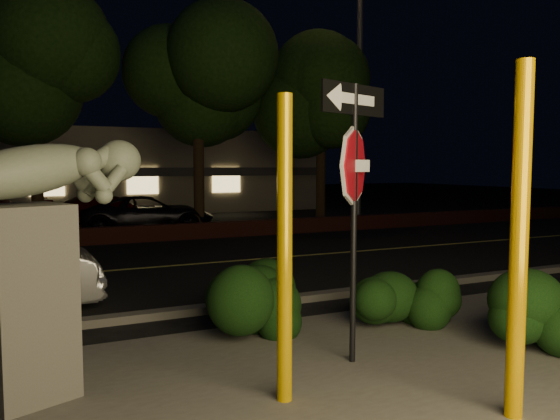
# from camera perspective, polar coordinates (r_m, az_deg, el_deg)

# --- Properties ---
(ground) EXTENTS (90.00, 90.00, 0.00)m
(ground) POSITION_cam_1_polar(r_m,az_deg,el_deg) (15.50, -14.31, -3.93)
(ground) COLOR black
(ground) RESTS_ON ground
(patio) EXTENTS (14.00, 6.00, 0.02)m
(patio) POSITION_cam_1_polar(r_m,az_deg,el_deg) (5.45, 9.42, -19.87)
(patio) COLOR #4C4944
(patio) RESTS_ON ground
(road) EXTENTS (80.00, 8.00, 0.01)m
(road) POSITION_cam_1_polar(r_m,az_deg,el_deg) (12.60, -11.74, -5.81)
(road) COLOR black
(road) RESTS_ON ground
(lane_marking) EXTENTS (80.00, 0.12, 0.00)m
(lane_marking) POSITION_cam_1_polar(r_m,az_deg,el_deg) (12.60, -11.74, -5.75)
(lane_marking) COLOR #B2AB47
(lane_marking) RESTS_ON road
(curb) EXTENTS (80.00, 0.25, 0.12)m
(curb) POSITION_cam_1_polar(r_m,az_deg,el_deg) (8.74, -5.43, -10.00)
(curb) COLOR #4C4944
(curb) RESTS_ON ground
(brick_wall) EXTENTS (40.00, 0.35, 0.50)m
(brick_wall) POSITION_cam_1_polar(r_m,az_deg,el_deg) (16.74, -15.16, -2.46)
(brick_wall) COLOR #461B16
(brick_wall) RESTS_ON ground
(parking_lot) EXTENTS (40.00, 12.00, 0.01)m
(parking_lot) POSITION_cam_1_polar(r_m,az_deg,el_deg) (22.37, -17.68, -1.41)
(parking_lot) COLOR black
(parking_lot) RESTS_ON ground
(building) EXTENTS (22.00, 10.20, 4.00)m
(building) POSITION_cam_1_polar(r_m,az_deg,el_deg) (30.19, -19.74, 3.83)
(building) COLOR #73685C
(building) RESTS_ON ground
(tree_far_b) EXTENTS (5.20, 5.20, 8.41)m
(tree_far_b) POSITION_cam_1_polar(r_m,az_deg,el_deg) (18.67, -24.50, 15.91)
(tree_far_b) COLOR black
(tree_far_b) RESTS_ON ground
(tree_far_c) EXTENTS (4.80, 4.80, 7.84)m
(tree_far_c) POSITION_cam_1_polar(r_m,az_deg,el_deg) (18.96, -8.62, 14.88)
(tree_far_c) COLOR black
(tree_far_c) RESTS_ON ground
(tree_far_d) EXTENTS (4.40, 4.40, 7.42)m
(tree_far_d) POSITION_cam_1_polar(r_m,az_deg,el_deg) (21.31, 4.34, 13.10)
(tree_far_d) COLOR black
(tree_far_d) RESTS_ON ground
(yellow_pole_left) EXTENTS (0.15, 0.15, 2.93)m
(yellow_pole_left) POSITION_cam_1_polar(r_m,az_deg,el_deg) (5.14, 0.48, -4.30)
(yellow_pole_left) COLOR #D8A103
(yellow_pole_left) RESTS_ON ground
(yellow_pole_right) EXTENTS (0.16, 0.16, 3.17)m
(yellow_pole_right) POSITION_cam_1_polar(r_m,az_deg,el_deg) (5.22, 23.70, -3.22)
(yellow_pole_right) COLOR #E09E00
(yellow_pole_right) RESTS_ON ground
(signpost) EXTENTS (1.03, 0.38, 3.17)m
(signpost) POSITION_cam_1_polar(r_m,az_deg,el_deg) (6.17, 7.77, 4.51)
(signpost) COLOR black
(signpost) RESTS_ON ground
(sculpture) EXTENTS (2.32, 1.42, 2.54)m
(sculpture) POSITION_cam_1_polar(r_m,az_deg,el_deg) (5.75, -24.80, -2.74)
(sculpture) COLOR #4C4944
(sculpture) RESTS_ON ground
(hedge_center) EXTENTS (2.04, 1.06, 1.03)m
(hedge_center) POSITION_cam_1_polar(r_m,az_deg,el_deg) (7.43, -3.07, -9.00)
(hedge_center) COLOR black
(hedge_center) RESTS_ON ground
(hedge_right) EXTENTS (1.83, 1.22, 1.10)m
(hedge_right) POSITION_cam_1_polar(r_m,az_deg,el_deg) (7.90, 12.22, -8.01)
(hedge_right) COLOR black
(hedge_right) RESTS_ON ground
(hedge_far_right) EXTENTS (1.56, 0.99, 1.07)m
(hedge_far_right) POSITION_cam_1_polar(r_m,az_deg,el_deg) (7.66, 26.23, -8.89)
(hedge_far_right) COLOR black
(hedge_far_right) RESTS_ON ground
(streetlight) EXTENTS (1.63, 0.47, 10.84)m
(streetlight) POSITION_cam_1_polar(r_m,az_deg,el_deg) (21.67, 7.82, 15.70)
(streetlight) COLOR #505055
(streetlight) RESTS_ON ground
(parked_car_darkred) EXTENTS (4.53, 2.14, 1.28)m
(parked_car_darkred) POSITION_cam_1_polar(r_m,az_deg,el_deg) (19.60, -17.33, -0.36)
(parked_car_darkred) COLOR #3C0806
(parked_car_darkred) RESTS_ON ground
(parked_car_dark) EXTENTS (4.71, 2.61, 1.25)m
(parked_car_dark) POSITION_cam_1_polar(r_m,az_deg,el_deg) (19.35, -13.65, -0.38)
(parked_car_dark) COLOR black
(parked_car_dark) RESTS_ON ground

